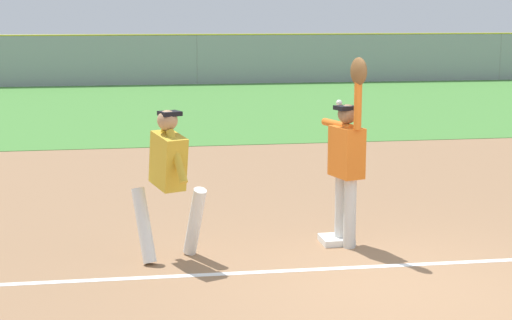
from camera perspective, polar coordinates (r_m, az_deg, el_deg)
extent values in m
plane|color=#936D4C|center=(8.17, 10.41, -9.27)|extent=(73.36, 73.36, 0.00)
cube|color=#478438|center=(23.90, -2.79, 4.03)|extent=(51.36, 14.77, 0.01)
cube|color=white|center=(9.61, 5.92, -5.84)|extent=(0.39, 0.39, 0.08)
cylinder|color=silver|center=(9.51, 6.26, -3.62)|extent=(0.19, 0.19, 0.85)
cylinder|color=silver|center=(9.35, 6.90, -3.89)|extent=(0.19, 0.19, 0.85)
cube|color=orange|center=(9.28, 6.67, 0.59)|extent=(0.37, 0.49, 0.60)
sphere|color=#8C6647|center=(9.21, 6.73, 3.37)|extent=(0.28, 0.28, 0.23)
cube|color=black|center=(9.18, 6.57, 3.83)|extent=(0.27, 0.25, 0.05)
cylinder|color=orange|center=(9.00, 7.49, 4.19)|extent=(0.11, 0.11, 0.62)
cylinder|color=orange|center=(9.41, 6.00, 2.60)|extent=(0.26, 0.62, 0.09)
ellipsoid|color=brown|center=(8.97, 7.55, 6.47)|extent=(0.21, 0.31, 0.32)
cylinder|color=white|center=(8.94, -4.52, -4.53)|extent=(0.31, 0.46, 0.85)
cylinder|color=white|center=(8.84, -8.23, -4.77)|extent=(0.31, 0.46, 0.85)
cube|color=gold|center=(8.72, -6.46, -0.05)|extent=(0.44, 0.58, 0.66)
sphere|color=tan|center=(8.65, -6.52, 2.91)|extent=(0.30, 0.30, 0.23)
cube|color=black|center=(8.65, -6.35, 3.42)|extent=(0.28, 0.27, 0.05)
cylinder|color=gold|center=(8.90, -7.08, 0.70)|extent=(0.24, 0.40, 0.58)
cylinder|color=gold|center=(8.51, -5.83, 0.26)|extent=(0.24, 0.40, 0.58)
sphere|color=white|center=(9.34, 6.12, 4.20)|extent=(0.07, 0.07, 0.07)
cube|color=#93999E|center=(31.14, -4.35, 7.33)|extent=(51.36, 0.06, 1.93)
cylinder|color=yellow|center=(31.10, -4.38, 9.16)|extent=(51.36, 0.06, 0.06)
cylinder|color=gray|center=(31.14, -4.35, 7.33)|extent=(0.08, 0.08, 1.93)
cylinder|color=gray|center=(34.68, 17.48, 7.21)|extent=(0.08, 0.08, 1.93)
cube|color=black|center=(34.62, -16.17, 6.63)|extent=(4.57, 2.33, 0.55)
cube|color=#2D333D|center=(34.59, -16.21, 7.41)|extent=(2.36, 1.96, 0.40)
cylinder|color=black|center=(35.58, -13.78, 6.39)|extent=(0.62, 0.28, 0.60)
cylinder|color=black|center=(33.69, -13.70, 6.17)|extent=(0.62, 0.28, 0.60)
cube|color=#B21E1E|center=(33.74, -4.86, 6.91)|extent=(4.55, 2.27, 0.55)
cube|color=#2D333D|center=(33.72, -4.88, 7.72)|extent=(2.34, 1.93, 0.40)
cylinder|color=black|center=(34.95, -2.75, 6.62)|extent=(0.62, 0.27, 0.60)
cylinder|color=black|center=(33.10, -2.09, 6.39)|extent=(0.62, 0.27, 0.60)
cylinder|color=black|center=(34.50, -7.50, 6.48)|extent=(0.62, 0.27, 0.60)
cylinder|color=black|center=(32.62, -7.11, 6.26)|extent=(0.62, 0.27, 0.60)
cube|color=#1E6B33|center=(34.71, 4.79, 7.02)|extent=(4.51, 2.17, 0.55)
cube|color=#2D333D|center=(34.68, 4.80, 7.80)|extent=(2.31, 1.88, 0.40)
cylinder|color=black|center=(35.94, 6.80, 6.66)|extent=(0.61, 0.26, 0.60)
cylinder|color=black|center=(34.09, 7.48, 6.44)|extent=(0.61, 0.26, 0.60)
cylinder|color=black|center=(35.44, 2.18, 6.67)|extent=(0.61, 0.26, 0.60)
cylinder|color=black|center=(33.56, 2.62, 6.45)|extent=(0.61, 0.26, 0.60)
cube|color=#23389E|center=(36.88, 15.09, 6.90)|extent=(4.44, 2.00, 0.55)
cube|color=#2D333D|center=(36.86, 15.13, 7.64)|extent=(2.24, 1.80, 0.40)
cylinder|color=black|center=(38.39, 16.43, 6.56)|extent=(0.60, 0.23, 0.60)
cylinder|color=black|center=(36.71, 17.77, 6.32)|extent=(0.60, 0.23, 0.60)
cylinder|color=black|center=(37.17, 12.41, 6.62)|extent=(0.60, 0.23, 0.60)
cylinder|color=black|center=(35.43, 13.60, 6.39)|extent=(0.60, 0.23, 0.60)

